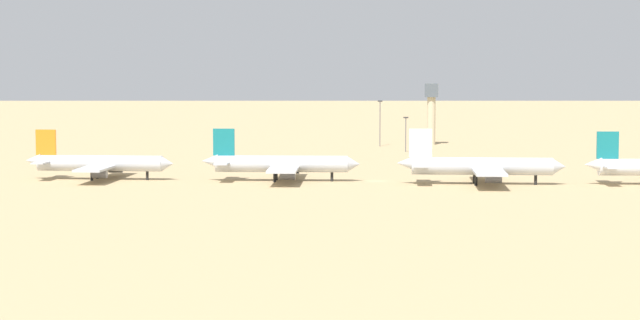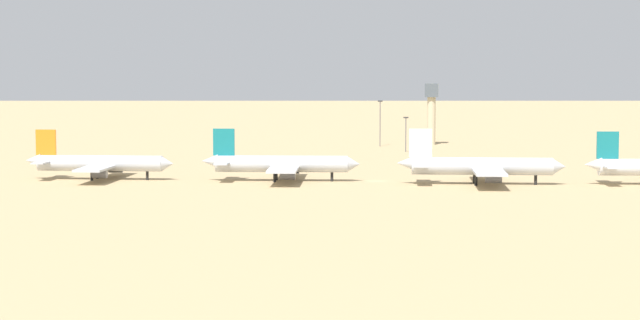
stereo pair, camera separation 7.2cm
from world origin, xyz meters
name	(u,v)px [view 1 (the left image)]	position (x,y,z in m)	size (l,w,h in m)	color
ground	(377,181)	(0.00, 0.00, 0.00)	(4000.00, 4000.00, 0.00)	tan
ridge_far_west	(9,40)	(-507.25, 1006.29, 61.71)	(314.28, 300.81, 123.41)	slate
ridge_west	(399,58)	(-40.29, 983.79, 39.94)	(279.01, 171.04, 79.87)	slate
parked_jet_orange_1	(99,163)	(-75.09, -4.89, 4.43)	(40.82, 34.22, 13.50)	silver
parked_jet_teal_2	(280,164)	(-25.79, -3.18, 4.59)	(42.45, 35.77, 14.02)	silver
parked_jet_white_3	(480,166)	(27.04, -5.58, 4.73)	(43.63, 36.67, 14.42)	silver
control_tower	(431,108)	(11.61, 142.70, 14.39)	(5.20, 5.20, 23.85)	#C6B793
light_pole_west	(380,120)	(-7.69, 131.46, 10.00)	(1.80, 0.50, 17.53)	#59595E
light_pole_mid	(406,131)	(3.26, 104.50, 7.43)	(1.80, 0.50, 12.54)	#59595E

